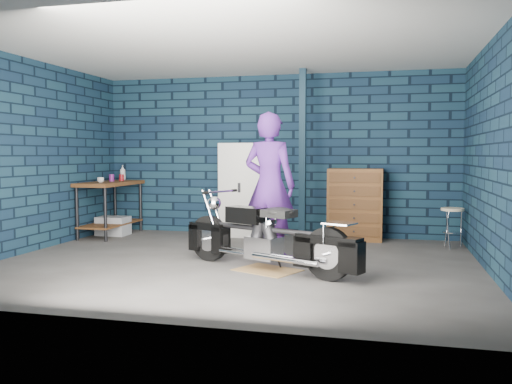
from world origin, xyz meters
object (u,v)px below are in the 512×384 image
motorcycle (267,232)px  locker (243,190)px  tool_chest (355,204)px  person (269,185)px  workbench (111,209)px  shop_stool (452,228)px  storage_bin (113,226)px

motorcycle → locker: 2.76m
locker → tool_chest: locker is taller
tool_chest → person: bearing=-120.8°
workbench → motorcycle: bearing=-33.2°
person → tool_chest: 2.03m
tool_chest → shop_stool: 1.52m
tool_chest → shop_stool: tool_chest is taller
locker → storage_bin: bearing=-168.5°
person → tool_chest: size_ratio=1.68×
storage_bin → person: bearing=-23.0°
workbench → motorcycle: size_ratio=0.67×
storage_bin → tool_chest: 4.06m
storage_bin → workbench: bearing=-116.6°
motorcycle → locker: locker is taller
motorcycle → workbench: bearing=171.5°
person → locker: person is taller
person → storage_bin: (-3.00, 1.27, -0.80)m
locker → shop_stool: (3.27, -0.45, -0.48)m
storage_bin → tool_chest: tool_chest is taller
storage_bin → shop_stool: bearing=-0.1°
tool_chest → shop_stool: bearing=-17.6°
motorcycle → person: person is taller
workbench → shop_stool: (5.46, 0.03, -0.16)m
locker → shop_stool: bearing=-7.8°
workbench → motorcycle: (3.17, -2.07, 0.00)m
person → locker: bearing=-54.9°
tool_chest → motorcycle: bearing=-108.7°
motorcycle → tool_chest: 2.70m
workbench → person: (3.02, -1.23, 0.51)m
person → locker: 1.91m
person → tool_chest: bearing=-111.4°
person → motorcycle: bearing=110.2°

